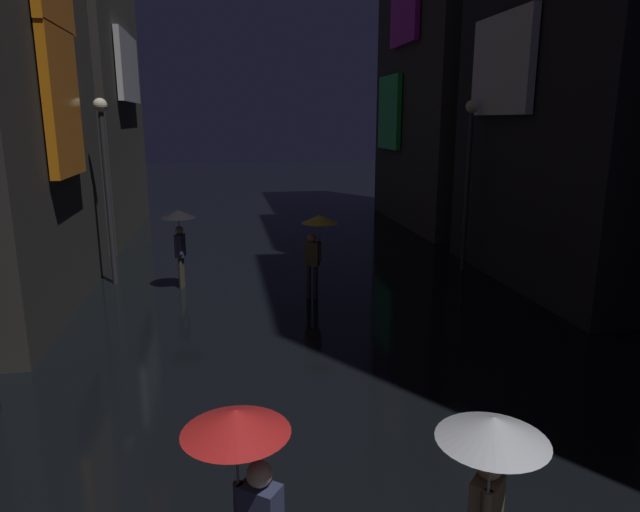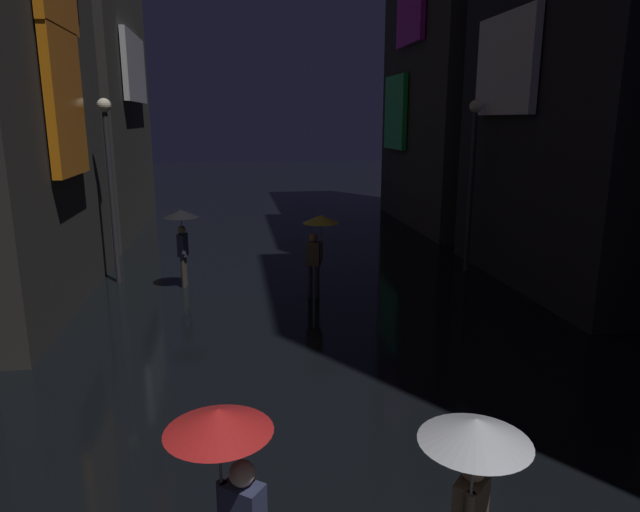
{
  "view_description": "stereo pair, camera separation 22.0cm",
  "coord_description": "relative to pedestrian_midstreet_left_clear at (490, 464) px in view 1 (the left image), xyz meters",
  "views": [
    {
      "loc": [
        -2.01,
        -1.15,
        4.39
      ],
      "look_at": [
        0.0,
        10.53,
        1.54
      ],
      "focal_mm": 32.0,
      "sensor_mm": 36.0,
      "label": 1
    },
    {
      "loc": [
        -1.8,
        -1.19,
        4.39
      ],
      "look_at": [
        0.0,
        10.53,
        1.54
      ],
      "focal_mm": 32.0,
      "sensor_mm": 36.0,
      "label": 2
    }
  ],
  "objects": [
    {
      "name": "pedestrian_midstreet_left_clear",
      "position": [
        0.0,
        0.0,
        0.0
      ],
      "size": [
        0.9,
        0.9,
        2.12
      ],
      "color": "black",
      "rests_on": "ground"
    },
    {
      "name": "pedestrian_foreground_right_yellow",
      "position": [
        0.21,
        9.74,
        0.0
      ],
      "size": [
        0.9,
        0.9,
        2.12
      ],
      "color": "#2D2D38",
      "rests_on": "ground"
    },
    {
      "name": "pedestrian_foreground_left_red",
      "position": [
        -1.97,
        0.38,
        0.0
      ],
      "size": [
        0.9,
        0.9,
        2.12
      ],
      "color": "#38332D",
      "rests_on": "ground"
    },
    {
      "name": "pedestrian_midstreet_centre_black",
      "position": [
        -3.2,
        11.16,
        0.0
      ],
      "size": [
        0.9,
        0.9,
        2.12
      ],
      "color": "#38332D",
      "rests_on": "ground"
    },
    {
      "name": "streetlamp_left_far",
      "position": [
        -5.04,
        11.99,
        1.46
      ],
      "size": [
        0.36,
        0.36,
        4.92
      ],
      "color": "#2D2D33",
      "rests_on": "ground"
    },
    {
      "name": "streetlamp_right_far",
      "position": [
        4.96,
        11.74,
        1.46
      ],
      "size": [
        0.36,
        0.36,
        4.92
      ],
      "color": "#2D2D33",
      "rests_on": "ground"
    }
  ]
}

